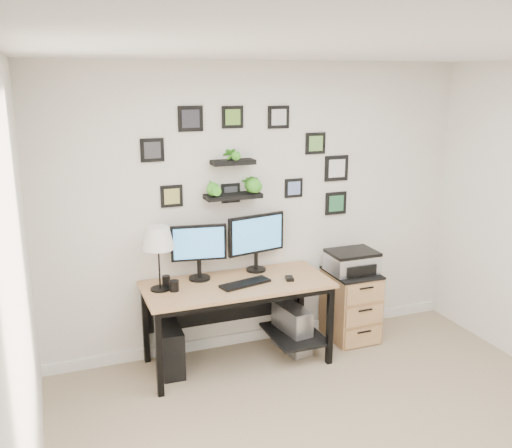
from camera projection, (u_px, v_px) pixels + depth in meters
name	position (u px, v px, depth m)	size (l,w,h in m)	color
room	(261.00, 334.00, 5.51)	(4.00, 4.00, 4.00)	tan
desk	(240.00, 294.00, 4.96)	(1.60, 0.70, 0.75)	tan
monitor_left	(199.00, 248.00, 4.89)	(0.48, 0.21, 0.49)	black
monitor_right	(256.00, 238.00, 5.10)	(0.56, 0.21, 0.52)	black
keyboard	(245.00, 283.00, 4.84)	(0.45, 0.14, 0.02)	black
mouse	(289.00, 278.00, 4.95)	(0.06, 0.10, 0.03)	black
table_lamp	(158.00, 240.00, 4.62)	(0.26, 0.26, 0.54)	black
mug	(174.00, 286.00, 4.69)	(0.08, 0.08, 0.09)	black
pen_cup	(166.00, 281.00, 4.81)	(0.07, 0.07, 0.09)	black
pc_tower_black	(170.00, 349.00, 4.87)	(0.18, 0.41, 0.41)	black
pc_tower_grey	(292.00, 328.00, 5.25)	(0.25, 0.45, 0.43)	gray
file_cabinet	(351.00, 305.00, 5.48)	(0.43, 0.53, 0.67)	tan
printer	(352.00, 261.00, 5.37)	(0.44, 0.36, 0.20)	silver
wall_decor	(242.00, 170.00, 4.97)	(1.95, 0.18, 1.05)	black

